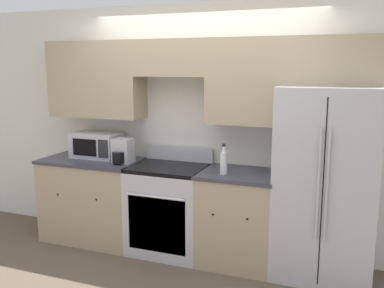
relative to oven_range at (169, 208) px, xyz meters
The scene contains 9 objects.
ground_plane 0.62m from the oven_range, 49.79° to the right, with size 12.00×12.00×0.00m, color brown.
wall_back 1.11m from the oven_range, 44.46° to the left, with size 8.00×0.39×2.60m.
lower_cabinets_left 0.93m from the oven_range, behind, with size 1.11×0.64×0.93m.
lower_cabinets_right 0.76m from the oven_range, ahead, with size 0.75×0.64×0.93m.
oven_range is the anchor object (origin of this frame).
refrigerator 1.62m from the oven_range, ahead, with size 0.88×0.72×1.78m.
microwave 1.12m from the oven_range, behind, with size 0.54×0.35×0.28m.
bottle 0.86m from the oven_range, 10.22° to the right, with size 0.07×0.07×0.30m.
paper_towel_holder 0.79m from the oven_range, behind, with size 0.20×0.26×0.26m.
Camera 1 is at (1.51, -3.63, 1.96)m, focal length 40.00 mm.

